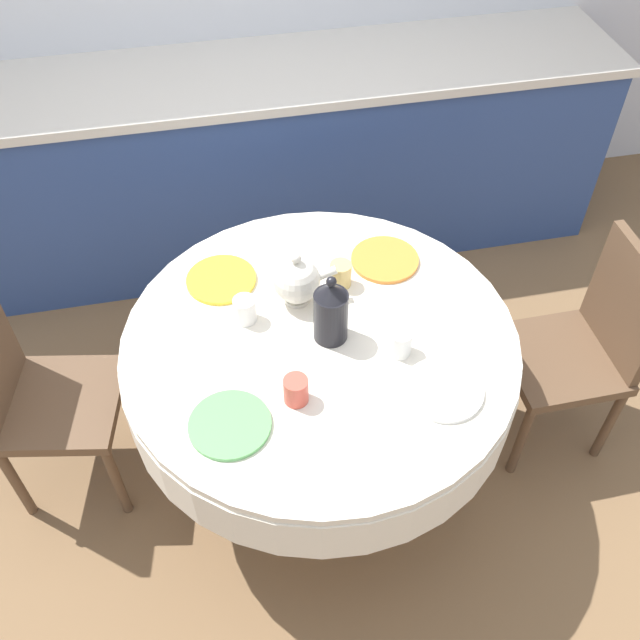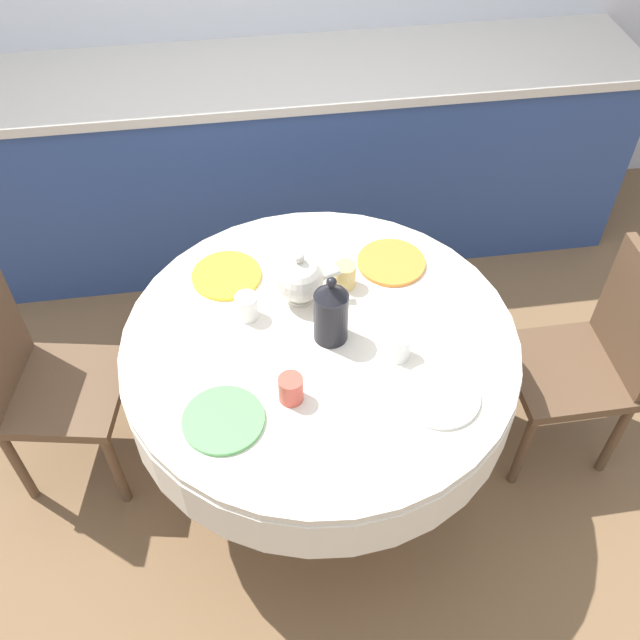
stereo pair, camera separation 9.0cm
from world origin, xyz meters
name	(u,v)px [view 1 (the left image)]	position (x,y,z in m)	size (l,w,h in m)	color
ground_plane	(320,464)	(0.00, 0.00, 0.00)	(12.00, 12.00, 0.00)	brown
kitchen_counter	(261,163)	(0.00, 1.37, 0.47)	(3.24, 0.64, 0.93)	#2D4784
dining_table	(320,363)	(0.00, 0.00, 0.62)	(1.26, 1.26, 0.75)	olive
chair_left	(584,342)	(0.97, 0.01, 0.49)	(0.40, 0.40, 0.88)	brown
chair_right	(33,392)	(-0.95, 0.18, 0.49)	(0.47, 0.47, 0.88)	brown
plate_near_left	(230,425)	(-0.32, -0.27, 0.76)	(0.24, 0.24, 0.01)	#5BA85B
cup_near_left	(296,390)	(-0.12, -0.22, 0.79)	(0.07, 0.07, 0.09)	#CC4C3D
plate_near_right	(444,390)	(0.31, -0.28, 0.76)	(0.24, 0.24, 0.01)	white
cup_near_right	(400,342)	(0.23, -0.11, 0.79)	(0.07, 0.07, 0.09)	white
plate_far_left	(221,279)	(-0.27, 0.32, 0.76)	(0.24, 0.24, 0.01)	yellow
cup_far_left	(245,310)	(-0.22, 0.12, 0.79)	(0.07, 0.07, 0.09)	white
plate_far_right	(385,260)	(0.29, 0.30, 0.76)	(0.24, 0.24, 0.01)	orange
cup_far_right	(341,274)	(0.12, 0.22, 0.79)	(0.07, 0.07, 0.09)	#DBB766
coffee_carafe	(331,312)	(0.03, 0.00, 0.86)	(0.11, 0.11, 0.25)	black
teapot	(297,280)	(-0.04, 0.18, 0.84)	(0.21, 0.15, 0.20)	silver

